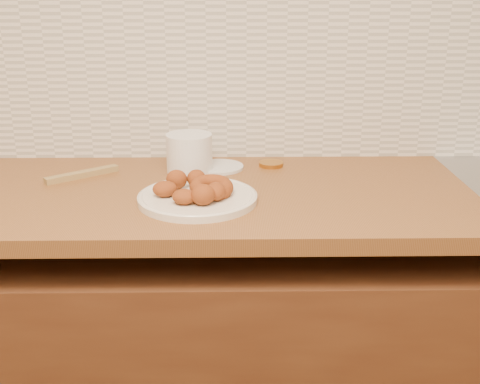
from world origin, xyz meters
name	(u,v)px	position (x,y,z in m)	size (l,w,h in m)	color
base_cabinet	(268,362)	(0.00, 1.69, 0.39)	(3.60, 0.60, 0.77)	#593219
butcher_block	(12,198)	(-0.65, 1.69, 0.88)	(2.30, 0.62, 0.04)	brown
backsplash	(266,53)	(0.00, 1.99, 1.20)	(3.60, 0.02, 0.60)	silver
donut_plate	(198,198)	(-0.18, 1.60, 0.91)	(0.28, 0.28, 0.02)	silver
ring_donut	(211,187)	(-0.15, 1.60, 0.93)	(0.10, 0.10, 0.04)	brown
fried_dough_chunks	(191,188)	(-0.19, 1.59, 0.94)	(0.18, 0.19, 0.05)	brown
plastic_tub	(189,153)	(-0.21, 1.84, 0.95)	(0.12, 0.12, 0.10)	white
tub_lid	(219,167)	(-0.13, 1.87, 0.90)	(0.13, 0.13, 0.01)	silver
brass_jar_lid	(271,164)	(0.01, 1.88, 0.91)	(0.07, 0.07, 0.01)	#BD812D
wooden_utensil	(82,174)	(-0.50, 1.79, 0.91)	(0.20, 0.02, 0.02)	olive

